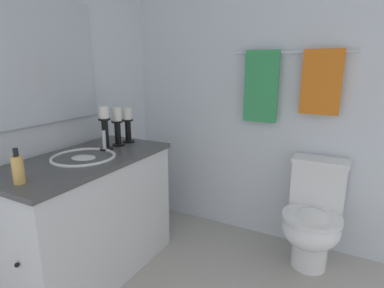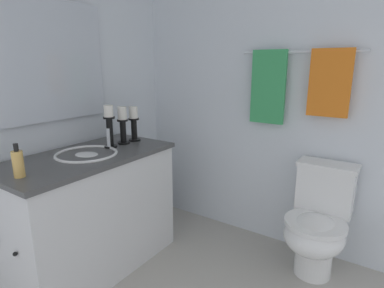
% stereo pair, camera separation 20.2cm
% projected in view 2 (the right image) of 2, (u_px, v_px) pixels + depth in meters
% --- Properties ---
extents(wall_back, '(2.75, 0.04, 2.45)m').
position_uv_depth(wall_back, '(302.00, 89.00, 2.23)').
color(wall_back, silver).
rests_on(wall_back, ground).
extents(wall_left, '(0.04, 2.25, 2.45)m').
position_uv_depth(wall_left, '(44.00, 91.00, 2.08)').
color(wall_left, silver).
rests_on(wall_left, ground).
extents(vanity_cabinet, '(0.58, 1.14, 0.83)m').
position_uv_depth(vanity_cabinet, '(92.00, 212.00, 2.15)').
color(vanity_cabinet, silver).
rests_on(vanity_cabinet, ground).
extents(sink_basin, '(0.40, 0.40, 0.24)m').
position_uv_depth(sink_basin, '(87.00, 160.00, 2.05)').
color(sink_basin, white).
rests_on(sink_basin, vanity_cabinet).
extents(mirror, '(0.02, 0.81, 0.77)m').
position_uv_depth(mirror, '(51.00, 62.00, 2.05)').
color(mirror, silver).
extents(candle_holder_tall, '(0.09, 0.09, 0.26)m').
position_uv_depth(candle_holder_tall, '(134.00, 123.00, 2.38)').
color(candle_holder_tall, black).
rests_on(candle_holder_tall, vanity_cabinet).
extents(candle_holder_short, '(0.09, 0.09, 0.27)m').
position_uv_depth(candle_holder_short, '(123.00, 124.00, 2.28)').
color(candle_holder_short, black).
rests_on(candle_holder_short, vanity_cabinet).
extents(candle_holder_mid, '(0.09, 0.09, 0.30)m').
position_uv_depth(candle_holder_mid, '(109.00, 125.00, 2.18)').
color(candle_holder_mid, black).
rests_on(candle_holder_mid, vanity_cabinet).
extents(soap_bottle, '(0.06, 0.06, 0.18)m').
position_uv_depth(soap_bottle, '(18.00, 163.00, 1.62)').
color(soap_bottle, '#E5B259').
rests_on(soap_bottle, vanity_cabinet).
extents(toilet, '(0.39, 0.54, 0.75)m').
position_uv_depth(toilet, '(317.00, 224.00, 2.09)').
color(toilet, white).
rests_on(toilet, ground).
extents(towel_bar, '(0.84, 0.02, 0.02)m').
position_uv_depth(towel_bar, '(301.00, 52.00, 2.13)').
color(towel_bar, silver).
extents(towel_near_vanity, '(0.25, 0.03, 0.53)m').
position_uv_depth(towel_near_vanity, '(268.00, 87.00, 2.29)').
color(towel_near_vanity, '#389E59').
rests_on(towel_near_vanity, towel_bar).
extents(towel_center, '(0.26, 0.03, 0.44)m').
position_uv_depth(towel_center, '(330.00, 83.00, 2.05)').
color(towel_center, orange).
rests_on(towel_center, towel_bar).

